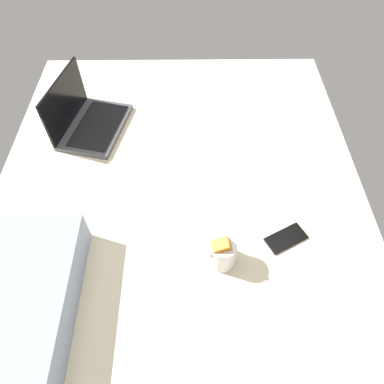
{
  "coord_description": "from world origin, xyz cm",
  "views": [
    {
      "loc": [
        -77.47,
        -4.03,
        124.15
      ],
      "look_at": [
        -1.84,
        -4.85,
        24.0
      ],
      "focal_mm": 33.05,
      "sensor_mm": 36.0,
      "label": 1
    }
  ],
  "objects_px": {
    "cell_phone": "(286,238)",
    "pillow": "(9,303)",
    "laptop": "(87,120)",
    "snack_cup": "(222,251)"
  },
  "relations": [
    {
      "from": "cell_phone",
      "to": "pillow",
      "type": "xyz_separation_m",
      "value": [
        -0.24,
        0.85,
        0.06
      ]
    },
    {
      "from": "snack_cup",
      "to": "cell_phone",
      "type": "xyz_separation_m",
      "value": [
        0.08,
        -0.23,
        -0.06
      ]
    },
    {
      "from": "laptop",
      "to": "pillow",
      "type": "relative_size",
      "value": 0.72
    },
    {
      "from": "cell_phone",
      "to": "pillow",
      "type": "height_order",
      "value": "pillow"
    },
    {
      "from": "snack_cup",
      "to": "laptop",
      "type": "bearing_deg",
      "value": 40.0
    },
    {
      "from": "snack_cup",
      "to": "pillow",
      "type": "distance_m",
      "value": 0.64
    },
    {
      "from": "laptop",
      "to": "cell_phone",
      "type": "xyz_separation_m",
      "value": [
        -0.56,
        -0.76,
        -0.04
      ]
    },
    {
      "from": "laptop",
      "to": "cell_phone",
      "type": "height_order",
      "value": "laptop"
    },
    {
      "from": "snack_cup",
      "to": "pillow",
      "type": "xyz_separation_m",
      "value": [
        -0.16,
        0.62,
        0.0
      ]
    },
    {
      "from": "laptop",
      "to": "cell_phone",
      "type": "distance_m",
      "value": 0.95
    }
  ]
}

